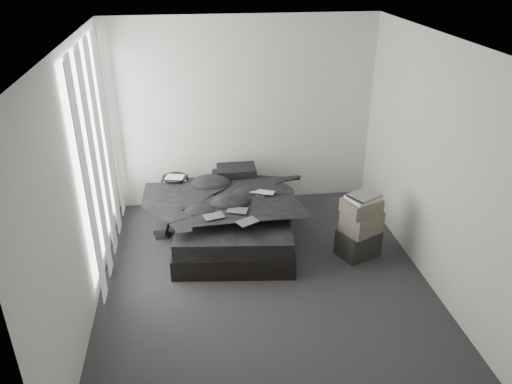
{
  "coord_description": "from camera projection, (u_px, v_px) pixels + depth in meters",
  "views": [
    {
      "loc": [
        -0.71,
        -4.42,
        3.39
      ],
      "look_at": [
        0.0,
        0.8,
        0.75
      ],
      "focal_mm": 35.0,
      "sensor_mm": 36.0,
      "label": 1
    }
  ],
  "objects": [
    {
      "name": "curtain_left",
      "position": [
        101.0,
        155.0,
        5.54
      ],
      "size": [
        0.06,
        2.12,
        2.48
      ],
      "primitive_type": "cube",
      "color": "white",
      "rests_on": "wall_left"
    },
    {
      "name": "bed",
      "position": [
        235.0,
        229.0,
        6.34
      ],
      "size": [
        1.59,
        1.98,
        0.25
      ],
      "primitive_type": "cube",
      "rotation": [
        0.0,
        0.0,
        -0.11
      ],
      "color": "black",
      "rests_on": "floor"
    },
    {
      "name": "side_stand",
      "position": [
        176.0,
        198.0,
        6.75
      ],
      "size": [
        0.43,
        0.43,
        0.6
      ],
      "primitive_type": "cylinder",
      "rotation": [
        0.0,
        0.0,
        -0.41
      ],
      "color": "black",
      "rests_on": "floor"
    },
    {
      "name": "duvet",
      "position": [
        234.0,
        201.0,
        6.11
      ],
      "size": [
        1.52,
        1.71,
        0.21
      ],
      "primitive_type": "imported",
      "rotation": [
        0.0,
        0.0,
        -0.11
      ],
      "color": "black",
      "rests_on": "mattress"
    },
    {
      "name": "box_mid",
      "position": [
        362.0,
        222.0,
        5.85
      ],
      "size": [
        0.52,
        0.48,
        0.25
      ],
      "primitive_type": "cube",
      "rotation": [
        0.0,
        0.0,
        0.48
      ],
      "color": "#5B5548",
      "rests_on": "box_lower"
    },
    {
      "name": "mattress",
      "position": [
        235.0,
        214.0,
        6.24
      ],
      "size": [
        1.53,
        1.92,
        0.2
      ],
      "primitive_type": "cube",
      "rotation": [
        0.0,
        0.0,
        -0.11
      ],
      "color": "black",
      "rests_on": "bed"
    },
    {
      "name": "wall_front",
      "position": [
        319.0,
        321.0,
        3.08
      ],
      "size": [
        3.6,
        0.01,
        2.6
      ],
      "primitive_type": "cube",
      "color": "silver",
      "rests_on": "ground"
    },
    {
      "name": "floor",
      "position": [
        266.0,
        284.0,
        5.52
      ],
      "size": [
        3.6,
        4.2,
        0.01
      ],
      "primitive_type": "cube",
      "color": "#2B2B2D",
      "rests_on": "ground"
    },
    {
      "name": "comic_c",
      "position": [
        247.0,
        216.0,
        5.54
      ],
      "size": [
        0.28,
        0.24,
        0.01
      ],
      "primitive_type": "cube",
      "rotation": [
        0.0,
        0.0,
        0.5
      ],
      "color": "black",
      "rests_on": "duvet"
    },
    {
      "name": "floor_books",
      "position": [
        162.0,
        231.0,
        6.41
      ],
      "size": [
        0.17,
        0.23,
        0.15
      ],
      "primitive_type": "cube",
      "rotation": [
        0.0,
        0.0,
        -0.11
      ],
      "color": "black",
      "rests_on": "floor"
    },
    {
      "name": "box_lower",
      "position": [
        358.0,
        243.0,
        5.98
      ],
      "size": [
        0.55,
        0.5,
        0.33
      ],
      "primitive_type": "cube",
      "rotation": [
        0.0,
        0.0,
        0.41
      ],
      "color": "black",
      "rests_on": "floor"
    },
    {
      "name": "art_book_white",
      "position": [
        363.0,
        198.0,
        5.71
      ],
      "size": [
        0.42,
        0.38,
        0.03
      ],
      "primitive_type": "cube",
      "rotation": [
        0.0,
        0.0,
        0.41
      ],
      "color": "silver",
      "rests_on": "box_upper"
    },
    {
      "name": "comic_a",
      "position": [
        214.0,
        211.0,
        5.66
      ],
      "size": [
        0.26,
        0.21,
        0.01
      ],
      "primitive_type": "cube",
      "rotation": [
        0.0,
        0.0,
        0.27
      ],
      "color": "black",
      "rests_on": "duvet"
    },
    {
      "name": "ceiling",
      "position": [
        268.0,
        44.0,
        4.36
      ],
      "size": [
        3.6,
        4.2,
        0.01
      ],
      "primitive_type": "cube",
      "color": "white",
      "rests_on": "ground"
    },
    {
      "name": "laptop",
      "position": [
        262.0,
        189.0,
        6.14
      ],
      "size": [
        0.35,
        0.29,
        0.02
      ],
      "primitive_type": "imported",
      "rotation": [
        0.0,
        0.0,
        -0.43
      ],
      "color": "silver",
      "rests_on": "duvet"
    },
    {
      "name": "window_left",
      "position": [
        95.0,
        149.0,
        5.5
      ],
      "size": [
        0.02,
        2.0,
        2.3
      ],
      "primitive_type": "cube",
      "color": "white",
      "rests_on": "wall_left"
    },
    {
      "name": "papers",
      "position": [
        175.0,
        177.0,
        6.6
      ],
      "size": [
        0.27,
        0.22,
        0.01
      ],
      "primitive_type": "cube",
      "rotation": [
        0.0,
        0.0,
        -0.24
      ],
      "color": "white",
      "rests_on": "side_stand"
    },
    {
      "name": "art_book_snake",
      "position": [
        364.0,
        195.0,
        5.69
      ],
      "size": [
        0.42,
        0.39,
        0.03
      ],
      "primitive_type": "cube",
      "rotation": [
        0.0,
        0.0,
        0.51
      ],
      "color": "silver",
      "rests_on": "art_book_white"
    },
    {
      "name": "comic_b",
      "position": [
        237.0,
        205.0,
        5.78
      ],
      "size": [
        0.27,
        0.22,
        0.01
      ],
      "primitive_type": "cube",
      "rotation": [
        0.0,
        0.0,
        -0.32
      ],
      "color": "black",
      "rests_on": "duvet"
    },
    {
      "name": "wall_back",
      "position": [
        243.0,
        114.0,
        6.8
      ],
      "size": [
        3.6,
        0.01,
        2.6
      ],
      "primitive_type": "cube",
      "color": "silver",
      "rests_on": "ground"
    },
    {
      "name": "wall_right",
      "position": [
        439.0,
        168.0,
        5.16
      ],
      "size": [
        0.01,
        4.2,
        2.6
      ],
      "primitive_type": "cube",
      "color": "silver",
      "rests_on": "ground"
    },
    {
      "name": "wall_left",
      "position": [
        79.0,
        189.0,
        4.72
      ],
      "size": [
        0.01,
        4.2,
        2.6
      ],
      "primitive_type": "cube",
      "color": "silver",
      "rests_on": "ground"
    },
    {
      "name": "pillow_lower",
      "position": [
        232.0,
        178.0,
        6.81
      ],
      "size": [
        0.59,
        0.43,
        0.12
      ],
      "primitive_type": "cube",
      "rotation": [
        0.0,
        0.0,
        -0.11
      ],
      "color": "black",
      "rests_on": "mattress"
    },
    {
      "name": "pillow_upper",
      "position": [
        236.0,
        171.0,
        6.74
      ],
      "size": [
        0.52,
        0.36,
        0.12
      ],
      "primitive_type": "cube",
      "rotation": [
        0.0,
        0.0,
        -0.01
      ],
      "color": "black",
      "rests_on": "pillow_lower"
    },
    {
      "name": "box_upper",
      "position": [
        361.0,
        206.0,
        5.75
      ],
      "size": [
        0.48,
        0.44,
        0.17
      ],
      "primitive_type": "cube",
      "rotation": [
        0.0,
        0.0,
        0.36
      ],
      "color": "#5B5548",
      "rests_on": "box_mid"
    }
  ]
}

